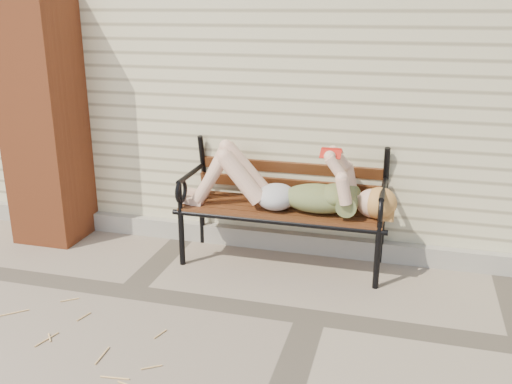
% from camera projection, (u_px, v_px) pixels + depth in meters
% --- Properties ---
extents(ground, '(80.00, 80.00, 0.00)m').
position_uv_depth(ground, '(311.00, 317.00, 3.56)').
color(ground, gray).
rests_on(ground, ground).
extents(house_wall, '(8.00, 4.00, 3.00)m').
position_uv_depth(house_wall, '(367.00, 41.00, 5.83)').
color(house_wall, beige).
rests_on(house_wall, ground).
extents(foundation_strip, '(8.00, 0.10, 0.15)m').
position_uv_depth(foundation_strip, '(333.00, 246.00, 4.42)').
color(foundation_strip, gray).
rests_on(foundation_strip, ground).
extents(brick_pillar, '(0.50, 0.50, 2.00)m').
position_uv_depth(brick_pillar, '(44.00, 118.00, 4.51)').
color(brick_pillar, '#9D4723').
rests_on(brick_pillar, ground).
extents(garden_bench, '(1.62, 0.64, 1.05)m').
position_uv_depth(garden_bench, '(286.00, 185.00, 4.21)').
color(garden_bench, black).
rests_on(garden_bench, ground).
extents(reading_woman, '(1.52, 0.35, 0.48)m').
position_uv_depth(reading_woman, '(284.00, 186.00, 4.08)').
color(reading_woman, '#0A374A').
rests_on(reading_woman, ground).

